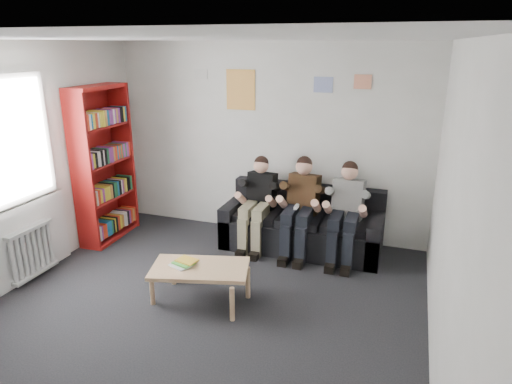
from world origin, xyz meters
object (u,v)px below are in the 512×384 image
Objects in this scene: coffee_table at (200,271)px; person_right at (345,213)px; person_left at (257,204)px; bookshelf at (104,165)px; person_middle at (300,208)px; sofa at (303,227)px.

person_right is (1.29, 1.52, 0.27)m from coffee_table.
person_left is (0.12, 1.52, 0.26)m from coffee_table.
coffee_table is at bearing -32.92° from bookshelf.
bookshelf reaches higher than person_left.
coffee_table is at bearing -89.69° from person_left.
person_middle is at bearing 65.11° from coffee_table.
sofa is 2.06× the size of coffee_table.
person_middle is (0.71, 1.52, 0.28)m from coffee_table.
sofa is 0.70m from person_right.
person_middle is (0.00, -0.20, 0.34)m from sofa.
coffee_table is (1.98, -1.16, -0.71)m from bookshelf.
person_right reaches higher than coffee_table.
person_middle reaches higher than person_left.
sofa is 1.70× the size of person_left.
person_middle reaches higher than person_right.
bookshelf is at bearing 149.77° from coffee_table.
person_right is (3.28, 0.37, -0.44)m from bookshelf.
person_right is (0.59, 0.00, -0.01)m from person_middle.
bookshelf is at bearing -165.29° from person_left.
bookshelf reaches higher than sofa.
person_right is at bearing 7.04° from person_middle.
person_middle is 1.01× the size of person_right.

